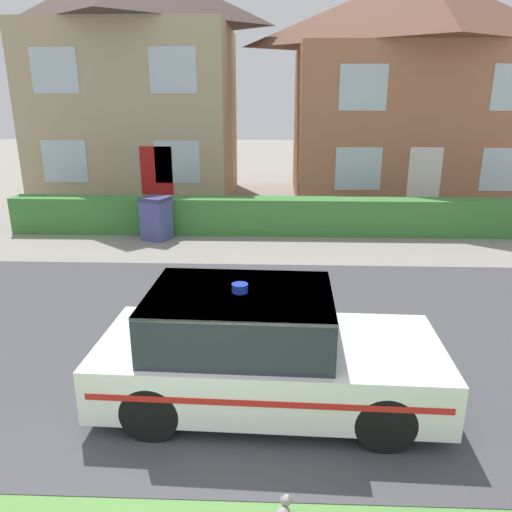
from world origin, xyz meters
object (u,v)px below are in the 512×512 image
(wheelie_bin, at_px, (156,218))
(house_left, at_px, (138,82))
(police_car, at_px, (261,351))
(house_right, at_px, (414,88))

(wheelie_bin, bearing_deg, house_left, 127.71)
(police_car, bearing_deg, house_left, 111.75)
(house_left, xyz_separation_m, wheelie_bin, (1.74, -5.70, -3.47))
(police_car, bearing_deg, wheelie_bin, 113.98)
(house_left, relative_size, house_right, 0.94)
(police_car, height_order, house_left, house_left)
(house_left, relative_size, wheelie_bin, 7.05)
(police_car, xyz_separation_m, wheelie_bin, (-2.91, 7.17, -0.14))
(house_right, xyz_separation_m, wheelie_bin, (-7.81, -5.88, -3.27))
(house_left, bearing_deg, wheelie_bin, -73.01)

